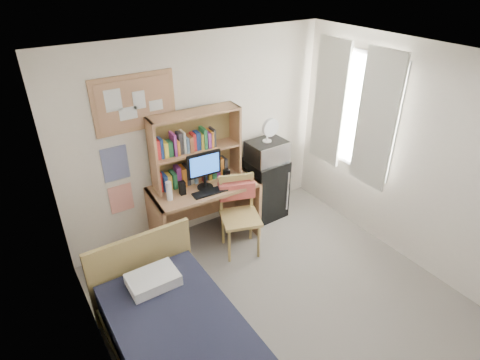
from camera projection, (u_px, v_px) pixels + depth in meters
floor at (299, 321)px, 4.21m from camera, size 3.60×4.20×0.02m
ceiling at (325, 73)px, 2.92m from camera, size 3.60×4.20×0.02m
wall_back at (200, 139)px, 5.10m from camera, size 3.60×0.04×2.60m
wall_left at (108, 302)px, 2.72m from camera, size 0.04×4.20×2.60m
wall_right at (434, 168)px, 4.41m from camera, size 0.04×4.20×2.60m
window_unit at (353, 111)px, 5.11m from camera, size 0.10×1.40×1.70m
curtain_left at (376, 121)px, 4.81m from camera, size 0.04×0.55×1.70m
curtain_right at (329, 103)px, 5.39m from camera, size 0.04×0.55×1.70m
bulletin_board at (135, 103)px, 4.42m from camera, size 0.94×0.03×0.64m
poster_wave at (115, 164)px, 4.60m from camera, size 0.30×0.01×0.42m
poster_japan at (121, 198)px, 4.84m from camera, size 0.28×0.01×0.36m
desk at (205, 213)px, 5.21m from camera, size 1.36×0.73×0.83m
desk_chair at (240, 217)px, 4.96m from camera, size 0.64×0.64×1.01m
mini_fridge at (264, 188)px, 5.72m from camera, size 0.53×0.53×0.88m
hutch at (196, 148)px, 4.88m from camera, size 1.13×0.34×0.92m
monitor at (204, 171)px, 4.84m from camera, size 0.43×0.05×0.46m
keyboard at (210, 192)px, 4.84m from camera, size 0.45×0.16×0.02m
speaker_left at (182, 188)px, 4.78m from camera, size 0.07×0.07×0.17m
speaker_right at (226, 176)px, 5.04m from camera, size 0.07×0.07×0.17m
water_bottle at (169, 191)px, 4.66m from camera, size 0.07×0.07×0.24m
hoodie at (237, 190)px, 4.99m from camera, size 0.47×0.28×0.22m
microwave at (267, 151)px, 5.42m from camera, size 0.52×0.40×0.29m
desk_fan at (267, 131)px, 5.27m from camera, size 0.25×0.25×0.30m
pillow at (153, 280)px, 3.84m from camera, size 0.47×0.33×0.11m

